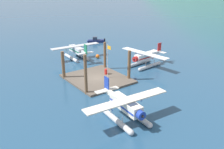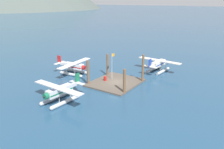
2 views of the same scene
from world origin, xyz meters
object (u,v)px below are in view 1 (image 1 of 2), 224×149
Objects in this scene: flagpole at (108,57)px; fuel_drum at (106,72)px; seaplane_silver_port_fwd at (76,51)px; boat_navy_open_west at (96,41)px; mooring_buoy at (98,56)px; seaplane_cream_stbd_aft at (126,107)px; seaplane_white_bow_centre at (145,58)px.

fuel_drum is at bearing 155.08° from flagpole.
seaplane_silver_port_fwd is 2.39× the size of boat_navy_open_west.
flagpole reaches higher than boat_navy_open_west.
fuel_drum is 11.86m from seaplane_silver_port_fwd.
fuel_drum is at bearing -3.62° from seaplane_silver_port_fwd.
seaplane_cream_stbd_aft is (22.15, -10.60, 1.16)m from mooring_buoy.
seaplane_cream_stbd_aft reaches higher than boat_navy_open_west.
fuel_drum is (-1.54, 0.72, -3.04)m from flagpole.
mooring_buoy is 24.58m from seaplane_cream_stbd_aft.
boat_navy_open_west is (-23.44, 12.59, -3.29)m from flagpole.
boat_navy_open_west is (-12.46, 7.48, 0.08)m from mooring_buoy.
mooring_buoy is at bearing -155.72° from seaplane_white_bow_centre.
seaplane_silver_port_fwd is 25.49m from seaplane_cream_stbd_aft.
seaplane_silver_port_fwd reaches higher than fuel_drum.
mooring_buoy is 0.08× the size of seaplane_silver_port_fwd.
boat_navy_open_west is at bearing 132.21° from seaplane_silver_port_fwd.
boat_navy_open_west is (-10.09, 11.12, -1.09)m from seaplane_silver_port_fwd.
flagpole is 3.48m from fuel_drum.
flagpole is 6.72× the size of mooring_buoy.
fuel_drum is 0.08× the size of seaplane_white_bow_centre.
seaplane_cream_stbd_aft is at bearing -26.05° from fuel_drum.
fuel_drum is 14.17m from seaplane_cream_stbd_aft.
seaplane_white_bow_centre is at bearing 97.98° from flagpole.
seaplane_white_bow_centre is 14.44m from seaplane_silver_port_fwd.
flagpole is 12.57m from mooring_buoy.
seaplane_white_bow_centre reaches higher than mooring_buoy.
mooring_buoy is at bearing 155.07° from flagpole.
mooring_buoy is 0.08× the size of seaplane_white_bow_centre.
seaplane_white_bow_centre is (0.22, 8.74, 0.84)m from fuel_drum.
seaplane_silver_port_fwd reaches higher than mooring_buoy.
seaplane_white_bow_centre is at bearing -8.05° from boat_navy_open_west.
seaplane_white_bow_centre is 1.00× the size of seaplane_silver_port_fwd.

